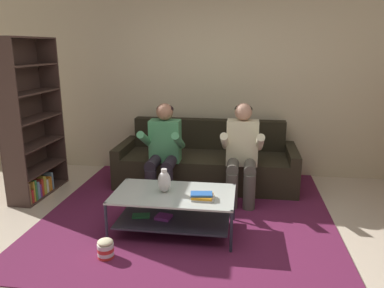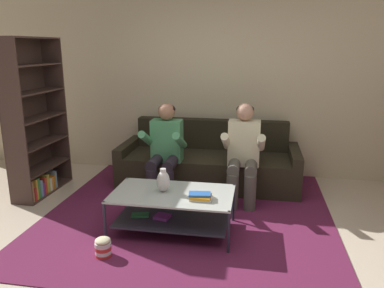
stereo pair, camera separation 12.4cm
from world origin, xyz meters
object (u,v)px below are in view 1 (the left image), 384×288
Objects in this scene: book_stack at (202,196)px; bookshelf at (30,132)px; vase at (164,181)px; coffee_table at (173,206)px; couch at (206,163)px; popcorn_tub at (106,249)px; person_seated_left at (163,147)px; person_seated_right at (242,149)px.

bookshelf is at bearing 159.17° from book_stack.
vase is 2.01m from bookshelf.
couch is at bearing 82.88° from coffee_table.
popcorn_tub is at bearing -130.87° from coffee_table.
popcorn_tub is (-0.50, -0.58, -0.19)m from coffee_table.
popcorn_tub is (1.44, -1.33, -0.72)m from bookshelf.
person_seated_left is 1.03m from coffee_table.
couch is 0.80m from person_seated_left.
couch is 2.06× the size of person_seated_left.
popcorn_tub is at bearing -124.31° from vase.
book_stack is (-0.36, -1.04, -0.20)m from person_seated_right.
bookshelf reaches higher than popcorn_tub.
person_seated_right is 1.19m from coffee_table.
popcorn_tub is at bearing -97.72° from person_seated_left.
book_stack is at bearing -108.94° from person_seated_right.
coffee_table is 6.49× the size of popcorn_tub.
book_stack is 1.25× the size of popcorn_tub.
couch is at bearing 71.38° from popcorn_tub.
couch is 2.15m from popcorn_tub.
bookshelf is (-1.85, 0.73, 0.28)m from vase.
coffee_table is 5.21× the size of book_stack.
book_stack is at bearing -85.40° from couch.
person_seated_left is at bearing -132.39° from couch.
vase is 0.12× the size of bookshelf.
person_seated_left is 4.80× the size of vase.
vase is at bearing -21.41° from bookshelf.
vase is 0.85m from popcorn_tub.
bookshelf is at bearing 158.59° from vase.
book_stack is at bearing -19.73° from coffee_table.
couch is 1.46m from coffee_table.
person_seated_left is 0.60× the size of bookshelf.
coffee_table is (0.30, -0.92, -0.35)m from person_seated_left.
person_seated_left is at bearing 120.40° from book_stack.
person_seated_left is 1.67m from bookshelf.
bookshelf is at bearing -173.92° from person_seated_left.
person_seated_left is 6.22× the size of popcorn_tub.
book_stack is (0.40, -0.13, -0.08)m from vase.
person_seated_left is 0.93m from vase.
person_seated_left is at bearing 107.98° from coffee_table.
book_stack is at bearing 30.22° from popcorn_tub.
couch is 1.23× the size of bookshelf.
couch is 12.79× the size of popcorn_tub.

